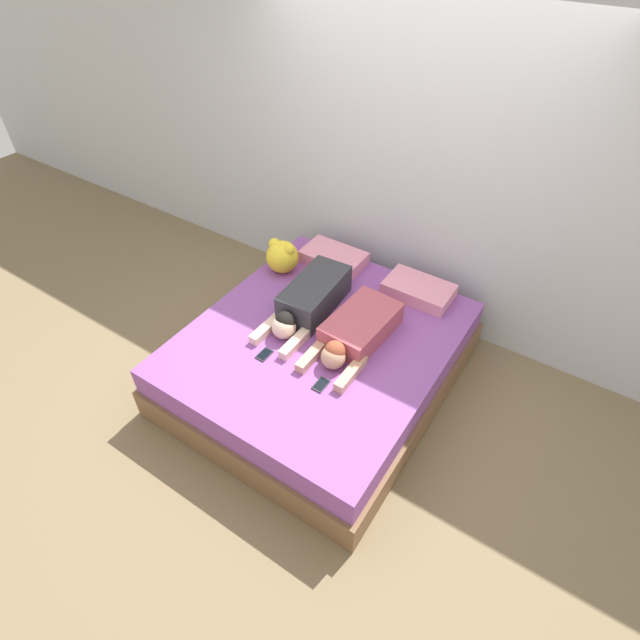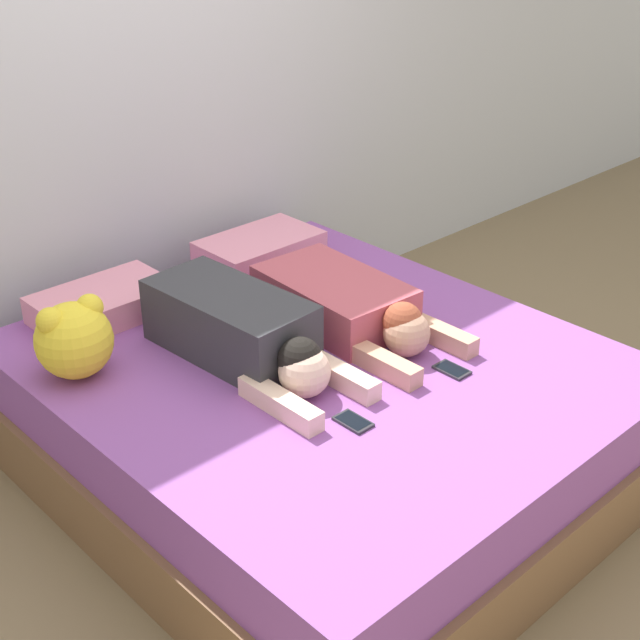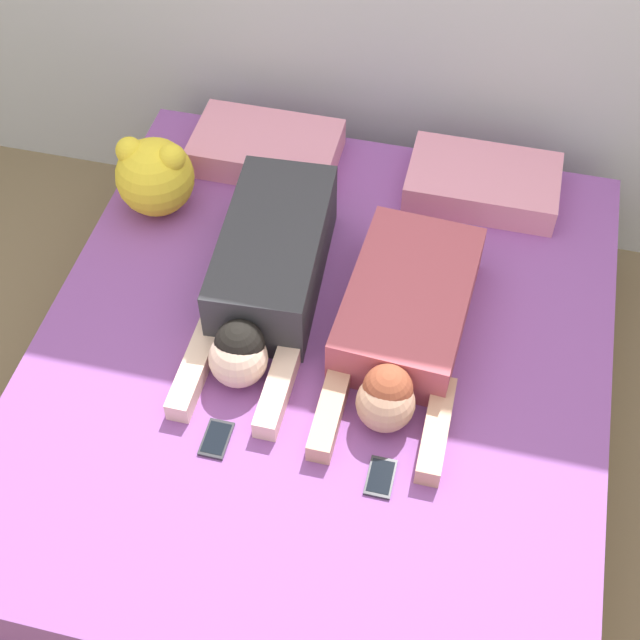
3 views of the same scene
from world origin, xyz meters
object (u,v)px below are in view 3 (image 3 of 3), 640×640
pillow_head_left (266,148)px  person_right (403,325)px  person_left (267,275)px  pillow_head_right (483,183)px  cell_phone_left (216,439)px  cell_phone_right (381,477)px  bed (320,395)px  plush_toy (155,175)px

pillow_head_left → person_right: size_ratio=0.60×
person_left → pillow_head_right: bearing=46.8°
cell_phone_left → cell_phone_right: same height
bed → person_right: 0.42m
bed → cell_phone_left: cell_phone_left is taller
pillow_head_left → cell_phone_left: bearing=-81.3°
pillow_head_left → plush_toy: bearing=-133.0°
cell_phone_left → cell_phone_right: 0.48m
person_left → person_right: 0.46m
pillow_head_right → person_right: person_right is taller
person_left → cell_phone_left: 0.56m
pillow_head_left → cell_phone_left: (0.18, -1.20, -0.05)m
pillow_head_left → cell_phone_left: pillow_head_left is taller
pillow_head_right → cell_phone_left: size_ratio=4.27×
person_right → plush_toy: plush_toy is taller
bed → person_left: (-0.21, 0.17, 0.36)m
pillow_head_right → person_left: size_ratio=0.57×
person_right → cell_phone_right: 0.49m
person_left → cell_phone_right: 0.75m
bed → pillow_head_left: 0.96m
person_left → plush_toy: bearing=146.3°
person_left → plush_toy: size_ratio=3.26×
person_left → cell_phone_left: size_ratio=7.50×
person_left → plush_toy: 0.59m
pillow_head_left → pillow_head_right: size_ratio=1.00×
bed → person_left: person_left is taller
bed → cell_phone_right: (0.27, -0.40, 0.25)m
pillow_head_left → plush_toy: size_ratio=1.85×
pillow_head_right → person_left: person_left is taller
cell_phone_right → plush_toy: 1.32m
person_left → person_right: size_ratio=1.06×
bed → pillow_head_left: pillow_head_left is taller
plush_toy → pillow_head_right: bearing=16.4°
pillow_head_left → plush_toy: (-0.30, -0.32, 0.09)m
pillow_head_right → bed: bearing=-116.1°
person_left → plush_toy: plush_toy is taller
cell_phone_right → pillow_head_right: bearing=83.8°
person_right → cell_phone_left: (-0.46, -0.47, -0.08)m
pillow_head_left → cell_phone_right: 1.38m
person_right → cell_phone_left: bearing=-133.9°
bed → person_left: 0.45m
pillow_head_left → person_left: size_ratio=0.57×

